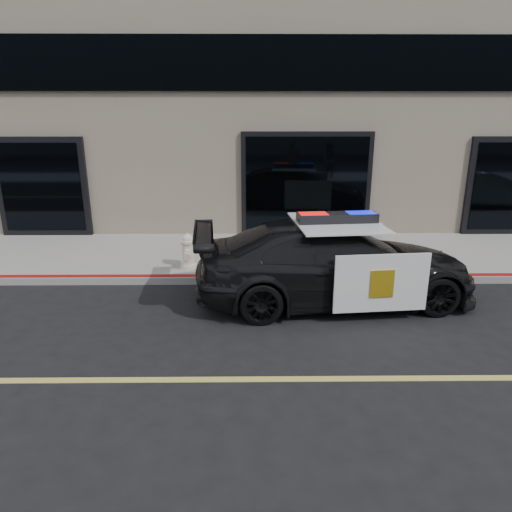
{
  "coord_description": "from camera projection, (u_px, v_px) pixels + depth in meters",
  "views": [
    {
      "loc": [
        -2.46,
        -5.18,
        3.3
      ],
      "look_at": [
        -2.38,
        2.2,
        1.0
      ],
      "focal_mm": 32.0,
      "sensor_mm": 36.0,
      "label": 1
    }
  ],
  "objects": [
    {
      "name": "ground",
      "position": [
        440.0,
        379.0,
        5.95
      ],
      "size": [
        120.0,
        120.0,
        0.0
      ],
      "primitive_type": "plane",
      "color": "black",
      "rests_on": "ground"
    },
    {
      "name": "sidewalk_n",
      "position": [
        354.0,
        255.0,
        10.94
      ],
      "size": [
        60.0,
        3.5,
        0.15
      ],
      "primitive_type": "cube",
      "color": "gray",
      "rests_on": "ground"
    },
    {
      "name": "building_n",
      "position": [
        330.0,
        23.0,
        14.19
      ],
      "size": [
        60.0,
        7.0,
        12.0
      ],
      "primitive_type": "cube",
      "color": "#756856",
      "rests_on": "ground"
    },
    {
      "name": "police_car",
      "position": [
        335.0,
        262.0,
        8.25
      ],
      "size": [
        2.97,
        5.41,
        1.65
      ],
      "color": "black",
      "rests_on": "ground"
    },
    {
      "name": "fire_hydrant",
      "position": [
        188.0,
        252.0,
        9.69
      ],
      "size": [
        0.34,
        0.48,
        0.76
      ],
      "color": "#FCF4C9",
      "rests_on": "sidewalk_n"
    }
  ]
}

